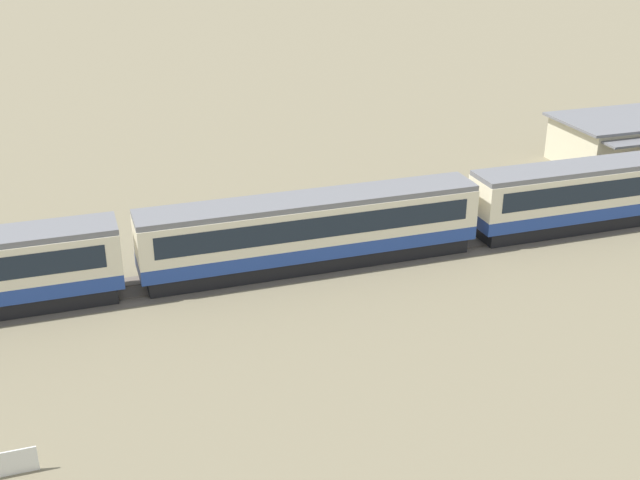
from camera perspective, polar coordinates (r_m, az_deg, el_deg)
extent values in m
cube|color=#234293|center=(54.18, 20.06, 2.43)|extent=(19.26, 2.80, 0.80)
cube|color=beige|center=(53.70, 20.28, 3.91)|extent=(19.26, 2.80, 2.17)
cube|color=#192330|center=(53.66, 20.29, 4.02)|extent=(17.72, 2.84, 1.22)
cube|color=slate|center=(53.32, 20.46, 5.16)|extent=(19.26, 2.63, 0.30)
cube|color=black|center=(54.48, 19.93, 1.61)|extent=(18.49, 2.41, 0.88)
cylinder|color=black|center=(50.38, 14.68, 0.49)|extent=(0.90, 0.18, 0.90)
cylinder|color=black|center=(51.48, 13.84, 1.10)|extent=(0.90, 0.18, 0.90)
cube|color=#234293|center=(45.04, -0.62, -0.35)|extent=(19.26, 2.80, 0.80)
cube|color=beige|center=(44.45, -0.63, 1.40)|extent=(19.26, 2.80, 2.17)
cube|color=#192330|center=(44.41, -0.63, 1.53)|extent=(17.72, 2.84, 1.22)
cube|color=slate|center=(43.99, -0.63, 2.89)|extent=(19.26, 2.63, 0.30)
cube|color=black|center=(45.39, -0.61, -1.31)|extent=(18.49, 2.41, 0.88)
cylinder|color=black|center=(46.95, 7.06, -0.62)|extent=(0.90, 0.18, 0.90)
cylinder|color=black|center=(48.14, 6.34, 0.05)|extent=(0.90, 0.18, 0.90)
cylinder|color=black|center=(43.42, -8.33, -2.82)|extent=(0.90, 0.18, 0.90)
cylinder|color=black|center=(44.70, -8.68, -2.04)|extent=(0.90, 0.18, 0.90)
cylinder|color=black|center=(43.00, -18.04, -4.11)|extent=(0.90, 0.18, 0.90)
cylinder|color=black|center=(44.28, -18.10, -3.28)|extent=(0.90, 0.18, 0.90)
cube|color=#665B51|center=(45.22, -2.27, -2.07)|extent=(156.49, 3.60, 0.01)
cube|color=#4C4238|center=(44.60, -2.01, -2.43)|extent=(156.49, 0.12, 0.04)
cube|color=#4C4238|center=(45.84, -2.52, -1.68)|extent=(156.49, 0.12, 0.04)
cube|color=beige|center=(66.97, 21.21, 6.59)|extent=(10.93, 6.36, 3.42)
cube|color=slate|center=(66.51, 21.44, 8.08)|extent=(11.80, 6.87, 0.20)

